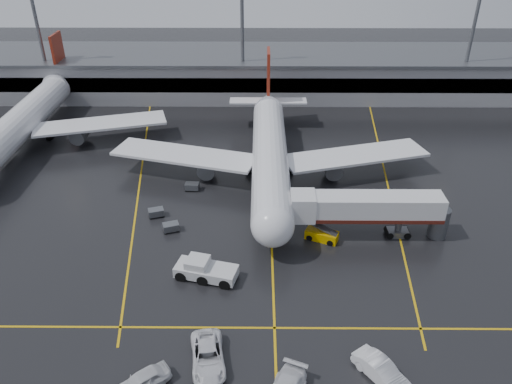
{
  "coord_description": "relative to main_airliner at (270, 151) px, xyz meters",
  "views": [
    {
      "loc": [
        -1.6,
        -58.26,
        37.38
      ],
      "look_at": [
        -2.0,
        -2.0,
        4.0
      ],
      "focal_mm": 35.19,
      "sensor_mm": 36.0,
      "label": 1
    }
  ],
  "objects": [
    {
      "name": "baggage_cart_c",
      "position": [
        -11.43,
        -4.42,
        -3.58
      ],
      "size": [
        2.08,
        1.43,
        1.12
      ],
      "color": "#595B60",
      "rests_on": "ground"
    },
    {
      "name": "main_airliner",
      "position": [
        0.0,
        0.0,
        0.0
      ],
      "size": [
        48.8,
        45.6,
        14.1
      ],
      "color": "silver",
      "rests_on": "ground"
    },
    {
      "name": "ground",
      "position": [
        0.0,
        -9.7,
        -4.21
      ],
      "size": [
        220.0,
        220.0,
        0.0
      ],
      "primitive_type": "plane",
      "color": "black",
      "rests_on": "ground"
    },
    {
      "name": "baggage_cart_b",
      "position": [
        -15.46,
        -11.46,
        -3.58
      ],
      "size": [
        2.3,
        1.85,
        1.12
      ],
      "color": "#595B60",
      "rests_on": "ground"
    },
    {
      "name": "apron_line_stop",
      "position": [
        0.0,
        -31.7,
        -4.2
      ],
      "size": [
        60.0,
        0.25,
        0.02
      ],
      "primitive_type": "cube",
      "color": "gold",
      "rests_on": "ground"
    },
    {
      "name": "service_van_c",
      "position": [
        9.34,
        -37.68,
        -3.28
      ],
      "size": [
        4.95,
        5.72,
        1.86
      ],
      "primitive_type": "imported",
      "rotation": [
        0.0,
        0.0,
        0.64
      ],
      "color": "silver",
      "rests_on": "ground"
    },
    {
      "name": "terminal",
      "position": [
        0.0,
        38.23,
        0.11
      ],
      "size": [
        122.0,
        19.0,
        8.6
      ],
      "color": "gray",
      "rests_on": "ground"
    },
    {
      "name": "baggage_cart_a",
      "position": [
        -12.94,
        -14.88,
        -3.58
      ],
      "size": [
        2.32,
        1.89,
        1.12
      ],
      "color": "#595B60",
      "rests_on": "ground"
    },
    {
      "name": "jet_bridge",
      "position": [
        11.87,
        -15.7,
        -0.28
      ],
      "size": [
        19.9,
        3.4,
        6.05
      ],
      "color": "silver",
      "rests_on": "ground"
    },
    {
      "name": "pushback_tractor",
      "position": [
        -7.71,
        -23.94,
        -3.22
      ],
      "size": [
        7.45,
        4.51,
        2.49
      ],
      "color": "silver",
      "rests_on": "ground"
    },
    {
      "name": "light_mast_right",
      "position": [
        40.0,
        32.3,
        10.27
      ],
      "size": [
        3.0,
        1.2,
        25.45
      ],
      "color": "#595B60",
      "rests_on": "ground"
    },
    {
      "name": "second_airliner",
      "position": [
        -42.0,
        12.0,
        0.0
      ],
      "size": [
        48.8,
        45.6,
        14.1
      ],
      "color": "silver",
      "rests_on": "ground"
    },
    {
      "name": "apron_line_right",
      "position": [
        18.0,
        0.3,
        -4.2
      ],
      "size": [
        7.57,
        69.64,
        0.02
      ],
      "primitive_type": "cube",
      "rotation": [
        0.0,
        0.0,
        -0.1
      ],
      "color": "gold",
      "rests_on": "ground"
    },
    {
      "name": "belt_loader",
      "position": [
        6.29,
        -16.59,
        -3.58
      ],
      "size": [
        4.37,
        3.15,
        2.55
      ],
      "color": "#C79502",
      "rests_on": "ground"
    },
    {
      "name": "light_mast_left",
      "position": [
        -45.0,
        32.3,
        10.27
      ],
      "size": [
        3.0,
        1.2,
        25.45
      ],
      "color": "#595B60",
      "rests_on": "ground"
    },
    {
      "name": "light_mast_mid",
      "position": [
        -5.0,
        32.3,
        10.27
      ],
      "size": [
        3.0,
        1.2,
        25.45
      ],
      "color": "#595B60",
      "rests_on": "ground"
    },
    {
      "name": "service_van_d",
      "position": [
        -11.75,
        -38.86,
        -3.34
      ],
      "size": [
        5.27,
        4.71,
        1.73
      ],
      "primitive_type": "imported",
      "rotation": [
        0.0,
        0.0,
        -0.92
      ],
      "color": "silver",
      "rests_on": "ground"
    },
    {
      "name": "apron_line_left",
      "position": [
        -20.0,
        0.3,
        -4.2
      ],
      "size": [
        9.99,
        69.35,
        0.02
      ],
      "primitive_type": "cube",
      "rotation": [
        0.0,
        0.0,
        0.14
      ],
      "color": "gold",
      "rests_on": "ground"
    },
    {
      "name": "apron_line_centre",
      "position": [
        0.0,
        -9.7,
        -4.2
      ],
      "size": [
        0.25,
        90.0,
        0.02
      ],
      "primitive_type": "cube",
      "color": "gold",
      "rests_on": "ground"
    },
    {
      "name": "service_van_a",
      "position": [
        -6.25,
        -36.11,
        -3.32
      ],
      "size": [
        3.91,
        6.79,
        1.78
      ],
      "primitive_type": "imported",
      "rotation": [
        0.0,
        0.0,
        0.15
      ],
      "color": "silver",
      "rests_on": "ground"
    }
  ]
}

